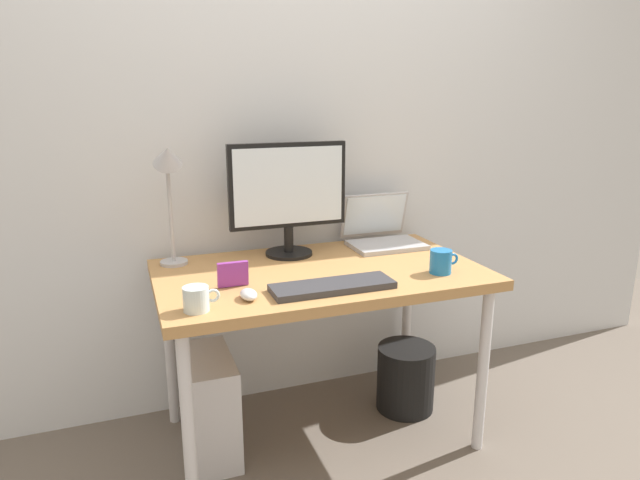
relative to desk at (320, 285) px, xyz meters
name	(u,v)px	position (x,y,z in m)	size (l,w,h in m)	color
ground_plane	(320,433)	(0.00, 0.00, -0.67)	(6.00, 6.00, 0.00)	#665B51
back_wall	(286,117)	(0.00, 0.43, 0.63)	(4.40, 0.04, 2.60)	silver
desk	(320,285)	(0.00, 0.00, 0.00)	(1.26, 0.74, 0.73)	#B7844C
monitor	(288,193)	(-0.05, 0.24, 0.33)	(0.50, 0.20, 0.48)	black
laptop	(381,232)	(0.39, 0.26, 0.12)	(0.32, 0.28, 0.23)	#B2B2B7
desk_lamp	(169,176)	(-0.53, 0.24, 0.43)	(0.11, 0.16, 0.51)	#B2B2B7
keyboard	(333,286)	(-0.04, -0.23, 0.08)	(0.44, 0.14, 0.02)	#333338
mouse	(249,294)	(-0.34, -0.22, 0.08)	(0.06, 0.09, 0.03)	silver
coffee_mug	(441,261)	(0.42, -0.20, 0.11)	(0.12, 0.08, 0.09)	#1E72BF
glass_cup	(197,299)	(-0.51, -0.26, 0.11)	(0.12, 0.08, 0.08)	silver
photo_frame	(233,274)	(-0.36, -0.08, 0.11)	(0.11, 0.02, 0.09)	purple
computer_tower	(210,406)	(-0.45, 0.03, -0.46)	(0.18, 0.36, 0.42)	silver
wastebasket	(406,378)	(0.44, 0.06, -0.52)	(0.26, 0.26, 0.30)	black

